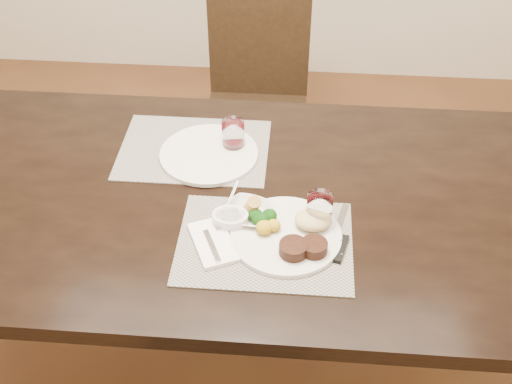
# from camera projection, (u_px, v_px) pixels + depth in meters

# --- Properties ---
(ground_plane) EXTENTS (4.50, 4.50, 0.00)m
(ground_plane) POSITION_uv_depth(u_px,v_px,m) (237.00, 351.00, 2.33)
(ground_plane) COLOR #412314
(ground_plane) RESTS_ON ground
(dining_table) EXTENTS (2.00, 1.00, 0.75)m
(dining_table) POSITION_uv_depth(u_px,v_px,m) (232.00, 217.00, 1.89)
(dining_table) COLOR black
(dining_table) RESTS_ON ground
(chair_far) EXTENTS (0.42, 0.42, 0.90)m
(chair_far) POSITION_uv_depth(u_px,v_px,m) (257.00, 94.00, 2.70)
(chair_far) COLOR black
(chair_far) RESTS_ON ground
(placemat_near) EXTENTS (0.46, 0.34, 0.00)m
(placemat_near) POSITION_uv_depth(u_px,v_px,m) (265.00, 243.00, 1.69)
(placemat_near) COLOR gray
(placemat_near) RESTS_ON dining_table
(placemat_far) EXTENTS (0.46, 0.34, 0.00)m
(placemat_far) POSITION_uv_depth(u_px,v_px,m) (194.00, 149.00, 2.00)
(placemat_far) COLOR gray
(placemat_far) RESTS_ON dining_table
(dinner_plate) EXTENTS (0.30, 0.30, 0.05)m
(dinner_plate) POSITION_uv_depth(u_px,v_px,m) (291.00, 234.00, 1.69)
(dinner_plate) COLOR silver
(dinner_plate) RESTS_ON placemat_near
(napkin_fork) EXTENTS (0.16, 0.19, 0.02)m
(napkin_fork) POSITION_uv_depth(u_px,v_px,m) (213.00, 242.00, 1.68)
(napkin_fork) COLOR white
(napkin_fork) RESTS_ON placemat_near
(steak_knife) EXTENTS (0.05, 0.23, 0.01)m
(steak_knife) POSITION_uv_depth(u_px,v_px,m) (341.00, 242.00, 1.68)
(steak_knife) COLOR silver
(steak_knife) RESTS_ON placemat_near
(cracker_bowl) EXTENTS (0.16, 0.16, 0.06)m
(cracker_bowl) POSITION_uv_depth(u_px,v_px,m) (248.00, 213.00, 1.75)
(cracker_bowl) COLOR silver
(cracker_bowl) RESTS_ON placemat_near
(sauce_ramekin) EXTENTS (0.10, 0.15, 0.08)m
(sauce_ramekin) POSITION_uv_depth(u_px,v_px,m) (230.00, 219.00, 1.73)
(sauce_ramekin) COLOR silver
(sauce_ramekin) RESTS_ON placemat_near
(wine_glass_near) EXTENTS (0.07, 0.07, 0.10)m
(wine_glass_near) POSITION_uv_depth(u_px,v_px,m) (319.00, 212.00, 1.72)
(wine_glass_near) COLOR silver
(wine_glass_near) RESTS_ON placemat_near
(far_plate) EXTENTS (0.30, 0.30, 0.01)m
(far_plate) POSITION_uv_depth(u_px,v_px,m) (209.00, 154.00, 1.97)
(far_plate) COLOR silver
(far_plate) RESTS_ON placemat_far
(wine_glass_far) EXTENTS (0.07, 0.07, 0.10)m
(wine_glass_far) POSITION_uv_depth(u_px,v_px,m) (233.00, 136.00, 1.97)
(wine_glass_far) COLOR silver
(wine_glass_far) RESTS_ON placemat_far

